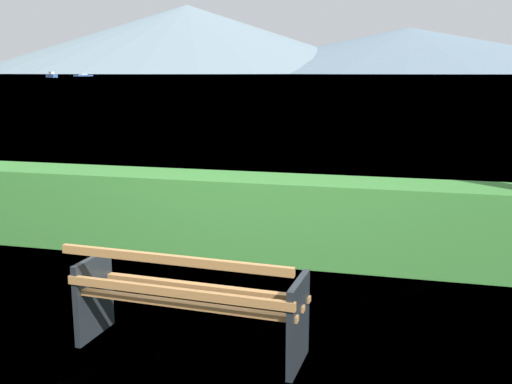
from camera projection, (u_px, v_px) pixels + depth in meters
ground_plane at (192, 348)px, 4.70m from camera, size 1400.00×1400.00×0.00m
water_surface at (406, 75)px, 295.36m from camera, size 620.00×620.00×0.00m
park_bench at (188, 300)px, 4.56m from camera, size 1.85×0.68×0.87m
hedge_row at (264, 217)px, 6.95m from camera, size 13.92×0.77×0.95m
fishing_boat_near at (52, 75)px, 189.95m from camera, size 5.28×4.05×1.90m
sailboat_mid at (83, 75)px, 233.59m from camera, size 4.90×8.12×1.06m
distant_hills at (492, 37)px, 532.95m from camera, size 919.91×470.17×76.36m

